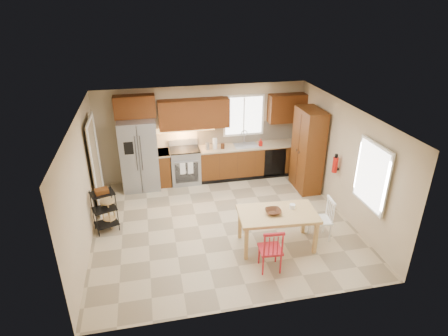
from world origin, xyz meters
The scene contains 33 objects.
floor centered at (0.00, 0.00, 0.00)m, with size 5.50×5.50×0.00m, color tan.
ceiling centered at (0.00, 0.00, 2.50)m, with size 5.50×5.00×0.02m, color silver.
wall_back centered at (0.00, 2.50, 1.25)m, with size 5.50×0.02×2.50m, color #CCB793.
wall_front centered at (0.00, -2.50, 1.25)m, with size 5.50×0.02×2.50m, color #CCB793.
wall_left centered at (-2.75, 0.00, 1.25)m, with size 0.02×5.00×2.50m, color #CCB793.
wall_right centered at (2.75, 0.00, 1.25)m, with size 0.02×5.00×2.50m, color #CCB793.
refrigerator centered at (-1.70, 2.12, 0.91)m, with size 0.92×0.75×1.82m, color gray.
range_stove centered at (-0.55, 2.19, 0.46)m, with size 0.76×0.63×0.92m, color gray.
base_cabinet_narrow centered at (-1.10, 2.20, 0.45)m, with size 0.30×0.60×0.90m, color #612F12.
base_cabinet_run centered at (1.29, 2.20, 0.45)m, with size 2.92×0.60×0.90m, color #612F12.
dishwasher centered at (1.85, 1.91, 0.45)m, with size 0.60×0.02×0.78m, color black.
backsplash centered at (1.29, 2.48, 1.18)m, with size 2.92×0.03×0.55m, color beige.
upper_over_fridge centered at (-1.70, 2.33, 2.10)m, with size 1.00×0.35×0.55m, color #5F280F.
upper_left_block centered at (-0.25, 2.33, 1.83)m, with size 1.80×0.35×0.75m, color #5F280F.
upper_right_block centered at (2.25, 2.33, 1.83)m, with size 1.00×0.35×0.75m, color #5F280F.
window_back centered at (1.10, 2.48, 1.65)m, with size 1.12×0.04×1.12m, color white.
sink centered at (1.10, 2.20, 0.86)m, with size 0.62×0.46×0.16m, color gray.
undercab_glow centered at (-0.55, 2.30, 1.43)m, with size 1.60×0.30×0.01m, color #FFBF66.
soap_bottle centered at (1.48, 2.10, 1.00)m, with size 0.09×0.09×0.19m, color #B6130C.
paper_towel centered at (0.25, 2.15, 1.04)m, with size 0.12×0.12×0.28m, color white.
canister_steel centered at (0.05, 2.15, 0.99)m, with size 0.11×0.11×0.18m, color gray.
canister_wood centered at (0.45, 2.12, 0.97)m, with size 0.10×0.10×0.14m, color #4B2714.
pantry centered at (2.43, 1.20, 1.05)m, with size 0.50×0.95×2.10m, color #612F12.
fire_extinguisher centered at (2.63, 0.15, 1.10)m, with size 0.12×0.12×0.36m, color #B6130C.
window_right centered at (2.68, -1.15, 1.45)m, with size 0.04×1.02×1.32m, color white.
doorway centered at (-2.67, 1.30, 1.05)m, with size 0.04×0.95×2.10m, color #8C7A59.
dining_table centered at (0.89, -0.99, 0.37)m, with size 1.52×0.85×0.74m, color #DFB86F, non-canonical shape.
chair_red centered at (0.54, -1.64, 0.45)m, with size 0.42×0.42×0.89m, color #AF1B24, non-canonical shape.
chair_white centered at (1.84, -0.94, 0.45)m, with size 0.42×0.42×0.89m, color white, non-canonical shape.
table_bowl centered at (0.80, -0.99, 0.75)m, with size 0.31×0.31×0.08m, color #4B2714.
table_jar centered at (1.22, -0.89, 0.78)m, with size 0.11×0.11×0.13m, color white.
bar_stool centered at (-2.41, 0.41, 0.32)m, with size 0.31×0.31×0.64m, color #DFB86F, non-canonical shape.
utility_cart centered at (-2.46, 0.27, 0.47)m, with size 0.47×0.36×0.94m, color black, non-canonical shape.
Camera 1 is at (-1.41, -6.82, 4.61)m, focal length 30.00 mm.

